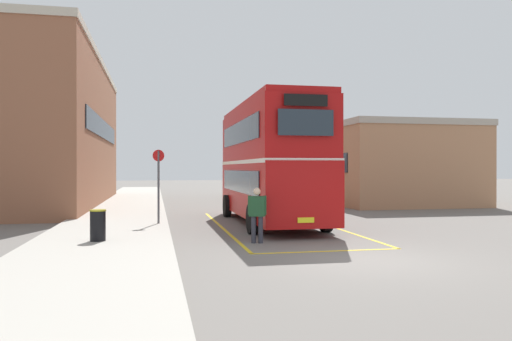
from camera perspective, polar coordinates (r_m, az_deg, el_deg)
The scene contains 10 objects.
ground_plane at distance 26.16m, azimuth -0.45°, elevation -4.59°, with size 135.60×135.60×0.00m, color #66605B.
sidewalk_left at distance 28.11m, azimuth -14.57°, elevation -4.12°, with size 4.00×57.60×0.14m, color #A39E93.
brick_building_left at distance 32.33m, azimuth -23.07°, elevation 4.03°, with size 6.86×20.95×8.70m.
depot_building_right at distance 34.37m, azimuth 13.54°, elevation 0.69°, with size 8.22×13.63×4.95m.
double_decker_bus at distance 19.88m, azimuth 1.59°, elevation 1.13°, with size 2.87×9.76×4.75m.
single_deck_bus at distance 37.55m, azimuth 1.32°, elevation -0.62°, with size 3.19×10.17×3.02m.
pedestrian_boarding at distance 14.71m, azimuth 0.13°, elevation -4.70°, with size 0.53×0.36×1.63m.
litter_bin at distance 14.92m, azimuth -17.66°, elevation -5.99°, with size 0.46×0.46×0.89m.
bus_stop_sign at distance 19.01m, azimuth -11.11°, elevation -0.98°, with size 0.43×0.15×2.77m.
bay_marking_yellow at distance 18.20m, azimuth 2.92°, elevation -6.70°, with size 4.23×11.74×0.01m.
Camera 1 is at (-4.98, -11.18, 2.20)m, focal length 34.94 mm.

